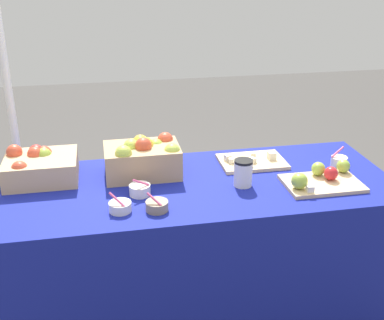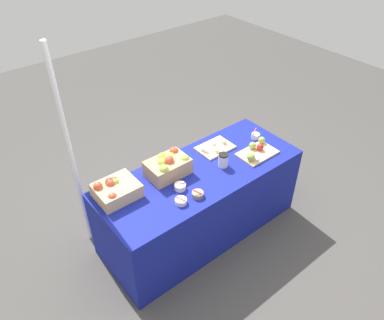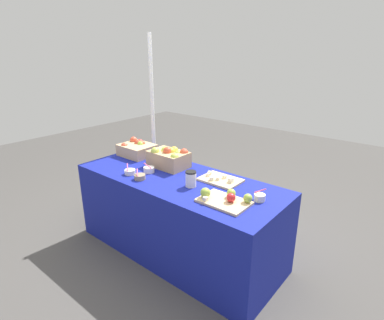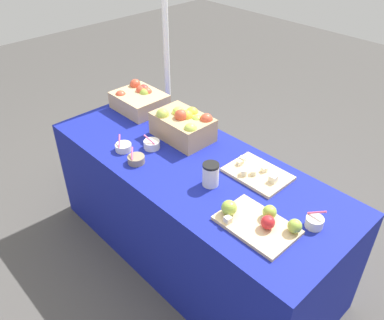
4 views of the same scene
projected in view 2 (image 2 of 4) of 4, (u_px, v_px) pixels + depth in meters
The scene contains 12 objects.
ground_plane at pixel (199, 228), 3.79m from camera, with size 10.00×10.00×0.00m, color #474442.
table at pixel (200, 202), 3.57m from camera, with size 1.90×0.76×0.74m, color navy.
apple_crate_left at pixel (115, 190), 3.05m from camera, with size 0.34×0.29×0.17m.
apple_crate_middle at pixel (168, 166), 3.26m from camera, with size 0.36×0.25×0.20m.
cutting_board_front at pixel (257, 151), 3.53m from camera, with size 0.36×0.24×0.09m.
cutting_board_back at pixel (215, 148), 3.60m from camera, with size 0.34×0.24×0.06m.
sample_bowl_near at pixel (256, 136), 3.74m from camera, with size 0.09×0.08×0.10m.
sample_bowl_mid at pixel (180, 187), 3.14m from camera, with size 0.10×0.10×0.09m.
sample_bowl_far at pixel (181, 201), 3.01m from camera, with size 0.10×0.10×0.09m.
sample_bowl_extra at pixel (198, 194), 3.07m from camera, with size 0.10×0.10×0.09m.
coffee_cup at pixel (223, 160), 3.36m from camera, with size 0.09×0.09×0.13m.
tent_pole at pixel (72, 157), 3.11m from camera, with size 0.04×0.04×1.96m, color white.
Camera 2 is at (-1.68, -1.97, 2.86)m, focal length 35.42 mm.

